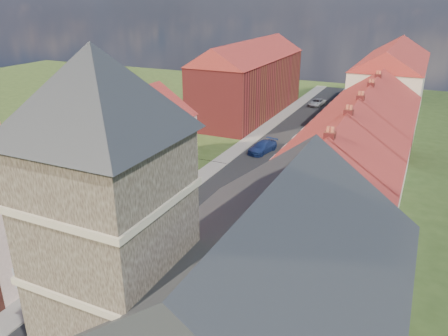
{
  "coord_description": "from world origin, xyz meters",
  "views": [
    {
      "loc": [
        13.88,
        -8.02,
        16.12
      ],
      "look_at": [
        0.35,
        20.85,
        3.5
      ],
      "focal_mm": 35.0,
      "sensor_mm": 36.0,
      "label": 1
    }
  ],
  "objects_px": {
    "church": "(245,313)",
    "pedestrian_right": "(218,257)",
    "lamppost": "(173,163)",
    "car_near": "(68,284)",
    "car_far": "(263,147)",
    "car_distant": "(317,102)"
  },
  "relations": [
    {
      "from": "church",
      "to": "lamppost",
      "type": "xyz_separation_m",
      "value": [
        -13.17,
        16.68,
        -2.34
      ]
    },
    {
      "from": "car_near",
      "to": "car_distant",
      "type": "bearing_deg",
      "value": 96.05
    },
    {
      "from": "car_near",
      "to": "car_far",
      "type": "bearing_deg",
      "value": 94.53
    },
    {
      "from": "church",
      "to": "lamppost",
      "type": "relative_size",
      "value": 2.53
    },
    {
      "from": "church",
      "to": "pedestrian_right",
      "type": "relative_size",
      "value": 9.11
    },
    {
      "from": "lamppost",
      "to": "car_distant",
      "type": "bearing_deg",
      "value": 86.62
    },
    {
      "from": "lamppost",
      "to": "pedestrian_right",
      "type": "xyz_separation_m",
      "value": [
        7.51,
        -7.15,
        -2.58
      ]
    },
    {
      "from": "church",
      "to": "lamppost",
      "type": "distance_m",
      "value": 21.38
    },
    {
      "from": "car_near",
      "to": "pedestrian_right",
      "type": "xyz_separation_m",
      "value": [
        6.9,
        5.74,
        0.32
      ]
    },
    {
      "from": "lamppost",
      "to": "car_far",
      "type": "distance_m",
      "value": 15.39
    },
    {
      "from": "church",
      "to": "car_near",
      "type": "height_order",
      "value": "church"
    },
    {
      "from": "lamppost",
      "to": "car_near",
      "type": "distance_m",
      "value": 13.23
    },
    {
      "from": "church",
      "to": "car_distant",
      "type": "bearing_deg",
      "value": 101.0
    },
    {
      "from": "church",
      "to": "lamppost",
      "type": "height_order",
      "value": "church"
    },
    {
      "from": "lamppost",
      "to": "pedestrian_right",
      "type": "distance_m",
      "value": 10.69
    },
    {
      "from": "lamppost",
      "to": "car_near",
      "type": "height_order",
      "value": "lamppost"
    },
    {
      "from": "church",
      "to": "pedestrian_right",
      "type": "bearing_deg",
      "value": 120.71
    },
    {
      "from": "lamppost",
      "to": "car_near",
      "type": "bearing_deg",
      "value": -87.28
    },
    {
      "from": "car_far",
      "to": "car_distant",
      "type": "relative_size",
      "value": 1.07
    },
    {
      "from": "car_distant",
      "to": "lamppost",
      "type": "bearing_deg",
      "value": -85.06
    },
    {
      "from": "church",
      "to": "car_near",
      "type": "distance_m",
      "value": 14.12
    },
    {
      "from": "church",
      "to": "lamppost",
      "type": "bearing_deg",
      "value": 128.3
    }
  ]
}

